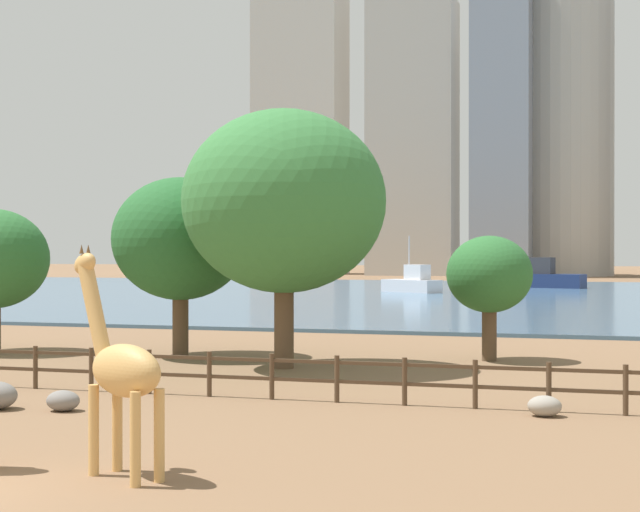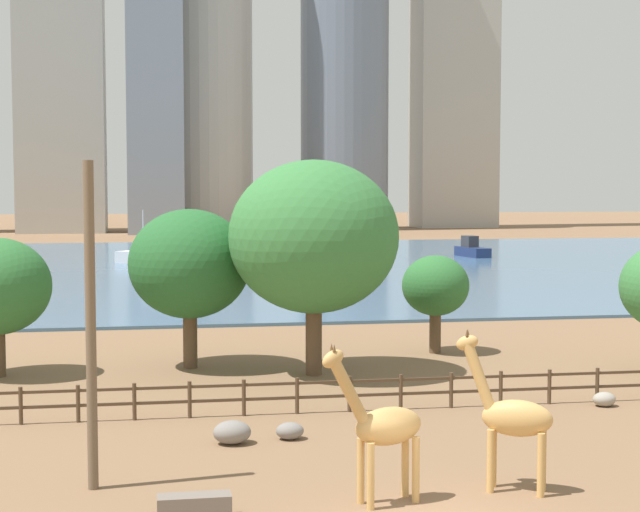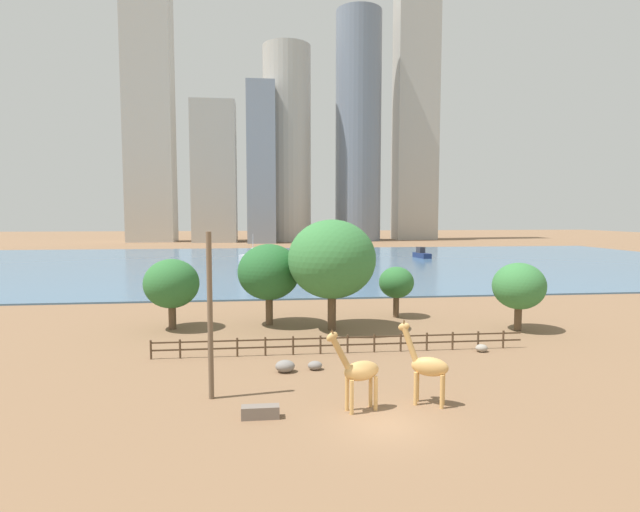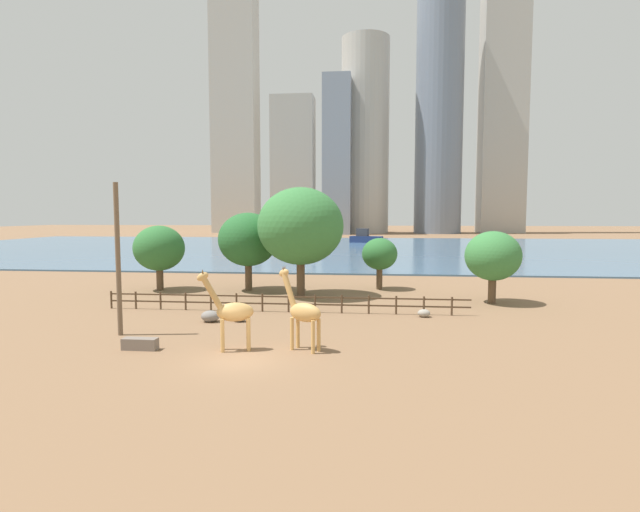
# 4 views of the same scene
# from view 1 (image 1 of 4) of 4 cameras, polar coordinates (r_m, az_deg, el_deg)

# --- Properties ---
(ground_plane) EXTENTS (400.00, 400.00, 0.00)m
(ground_plane) POSITION_cam_1_polar(r_m,az_deg,el_deg) (94.78, 9.70, -2.27)
(ground_plane) COLOR brown
(harbor_water) EXTENTS (180.00, 86.00, 0.20)m
(harbor_water) POSITION_cam_1_polar(r_m,az_deg,el_deg) (91.80, 9.47, -2.29)
(harbor_water) COLOR #476B8C
(harbor_water) RESTS_ON ground
(giraffe_companion) EXTENTS (2.58, 1.66, 4.30)m
(giraffe_companion) POSITION_cam_1_polar(r_m,az_deg,el_deg) (18.52, -11.49, -6.46)
(giraffe_companion) COLOR tan
(giraffe_companion) RESTS_ON ground
(boulder_near_fence) EXTENTS (0.86, 0.71, 0.53)m
(boulder_near_fence) POSITION_cam_1_polar(r_m,az_deg,el_deg) (25.63, 12.94, -8.51)
(boulder_near_fence) COLOR gray
(boulder_near_fence) RESTS_ON ground
(boulder_small) EXTENTS (0.90, 0.73, 0.55)m
(boulder_small) POSITION_cam_1_polar(r_m,az_deg,el_deg) (26.67, -14.72, -8.15)
(boulder_small) COLOR gray
(boulder_small) RESTS_ON ground
(enclosure_fence) EXTENTS (26.12, 0.14, 1.30)m
(enclosure_fence) POSITION_cam_1_polar(r_m,az_deg,el_deg) (28.71, -7.59, -6.57)
(enclosure_fence) COLOR #4C3826
(enclosure_fence) RESTS_ON ground
(tree_left_large) EXTENTS (3.27, 3.27, 4.78)m
(tree_left_large) POSITION_cam_1_polar(r_m,az_deg,el_deg) (37.90, 9.82, -1.12)
(tree_left_large) COLOR brown
(tree_left_large) RESTS_ON ground
(tree_right_tall) EXTENTS (7.30, 7.30, 9.26)m
(tree_right_tall) POSITION_cam_1_polar(r_m,az_deg,el_deg) (35.00, -2.11, 3.18)
(tree_right_tall) COLOR brown
(tree_right_tall) RESTS_ON ground
(tree_right_small) EXTENTS (5.42, 5.42, 7.12)m
(tree_right_small) POSITION_cam_1_polar(r_m,az_deg,el_deg) (39.22, -8.12, 0.97)
(tree_right_small) COLOR brown
(tree_right_small) RESTS_ON ground
(boat_ferry) EXTENTS (6.41, 5.16, 5.55)m
(boat_ferry) POSITION_cam_1_polar(r_m,az_deg,el_deg) (96.04, 5.41, -1.56)
(boat_ferry) COLOR silver
(boat_ferry) RESTS_ON harbor_water
(boat_tug) EXTENTS (8.05, 4.62, 3.34)m
(boat_tug) POSITION_cam_1_polar(r_m,az_deg,el_deg) (110.88, 13.09, -1.22)
(boat_tug) COLOR navy
(boat_tug) RESTS_ON harbor_water
(skyline_tower_glass) EXTENTS (9.53, 12.40, 53.78)m
(skyline_tower_glass) POSITION_cam_1_polar(r_m,az_deg,el_deg) (167.83, 10.57, 8.03)
(skyline_tower_glass) COLOR gray
(skyline_tower_glass) RESTS_ON ground
(skyline_block_left) EXTENTS (17.14, 17.14, 69.36)m
(skyline_block_left) POSITION_cam_1_polar(r_m,az_deg,el_deg) (177.82, 13.96, 10.12)
(skyline_block_left) COLOR #ADA89E
(skyline_block_left) RESTS_ON ground
(skyline_block_right) EXTENTS (15.18, 10.11, 48.72)m
(skyline_block_right) POSITION_cam_1_polar(r_m,az_deg,el_deg) (175.63, 5.42, 6.85)
(skyline_block_right) COLOR #ADA89E
(skyline_block_right) RESTS_ON ground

